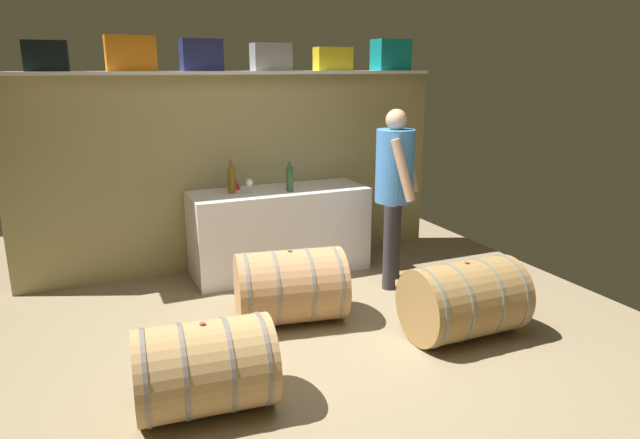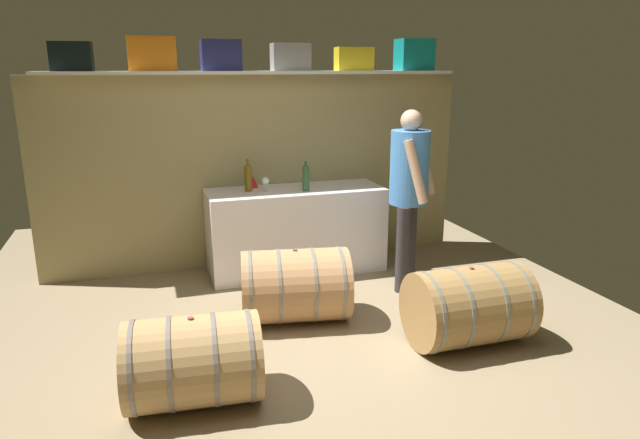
% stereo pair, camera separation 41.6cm
% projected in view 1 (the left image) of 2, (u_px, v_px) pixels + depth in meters
% --- Properties ---
extents(ground_plane, '(5.70, 8.02, 0.02)m').
position_uv_depth(ground_plane, '(305.00, 332.00, 4.62)').
color(ground_plane, '#8A7759').
extents(back_wall_panel, '(4.50, 0.10, 2.02)m').
position_uv_depth(back_wall_panel, '(239.00, 173.00, 5.95)').
color(back_wall_panel, '#9A8C5A').
rests_on(back_wall_panel, ground).
extents(high_shelf_board, '(4.14, 0.40, 0.03)m').
position_uv_depth(high_shelf_board, '(240.00, 73.00, 5.55)').
color(high_shelf_board, silver).
rests_on(high_shelf_board, back_wall_panel).
extents(toolcase_black, '(0.36, 0.24, 0.26)m').
position_uv_depth(toolcase_black, '(46.00, 56.00, 4.85)').
color(toolcase_black, black).
rests_on(toolcase_black, high_shelf_board).
extents(toolcase_orange, '(0.44, 0.21, 0.31)m').
position_uv_depth(toolcase_orange, '(131.00, 53.00, 5.12)').
color(toolcase_orange, orange).
rests_on(toolcase_orange, high_shelf_board).
extents(toolcase_navy, '(0.38, 0.26, 0.29)m').
position_uv_depth(toolcase_navy, '(201.00, 55.00, 5.37)').
color(toolcase_navy, navy).
rests_on(toolcase_navy, high_shelf_board).
extents(toolcase_grey, '(0.39, 0.29, 0.27)m').
position_uv_depth(toolcase_grey, '(271.00, 57.00, 5.64)').
color(toolcase_grey, gray).
rests_on(toolcase_grey, high_shelf_board).
extents(toolcase_yellow, '(0.39, 0.22, 0.24)m').
position_uv_depth(toolcase_yellow, '(333.00, 59.00, 5.91)').
color(toolcase_yellow, yellow).
rests_on(toolcase_yellow, high_shelf_board).
extents(toolcase_teal, '(0.38, 0.31, 0.33)m').
position_uv_depth(toolcase_teal, '(390.00, 55.00, 6.17)').
color(toolcase_teal, '#0F8487').
rests_on(toolcase_teal, high_shelf_board).
extents(work_cabinet, '(1.81, 0.66, 0.88)m').
position_uv_depth(work_cabinet, '(279.00, 231.00, 5.87)').
color(work_cabinet, white).
rests_on(work_cabinet, ground).
extents(wine_bottle_green, '(0.07, 0.07, 0.30)m').
position_uv_depth(wine_bottle_green, '(290.00, 178.00, 5.65)').
color(wine_bottle_green, '#2C532F').
rests_on(wine_bottle_green, work_cabinet).
extents(wine_bottle_amber, '(0.08, 0.08, 0.33)m').
position_uv_depth(wine_bottle_amber, '(231.00, 179.00, 5.57)').
color(wine_bottle_amber, brown).
rests_on(wine_bottle_amber, work_cabinet).
extents(wine_glass, '(0.08, 0.08, 0.15)m').
position_uv_depth(wine_glass, '(249.00, 183.00, 5.58)').
color(wine_glass, white).
rests_on(wine_glass, work_cabinet).
extents(red_funnel, '(0.11, 0.11, 0.12)m').
position_uv_depth(red_funnel, '(235.00, 183.00, 5.77)').
color(red_funnel, red).
rests_on(red_funnel, work_cabinet).
extents(wine_barrel_near, '(0.98, 0.76, 0.63)m').
position_uv_depth(wine_barrel_near, '(290.00, 286.00, 4.72)').
color(wine_barrel_near, tan).
rests_on(wine_barrel_near, ground).
extents(wine_barrel_far, '(0.89, 0.62, 0.63)m').
position_uv_depth(wine_barrel_far, '(464.00, 300.00, 4.45)').
color(wine_barrel_far, olive).
rests_on(wine_barrel_far, ground).
extents(wine_barrel_flank, '(0.88, 0.65, 0.59)m').
position_uv_depth(wine_barrel_flank, '(205.00, 368.00, 3.48)').
color(wine_barrel_flank, tan).
rests_on(wine_barrel_flank, ground).
extents(winemaker_pouring, '(0.51, 0.54, 1.71)m').
position_uv_depth(winemaker_pouring, '(395.00, 179.00, 5.38)').
color(winemaker_pouring, '#312E31').
rests_on(winemaker_pouring, ground).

